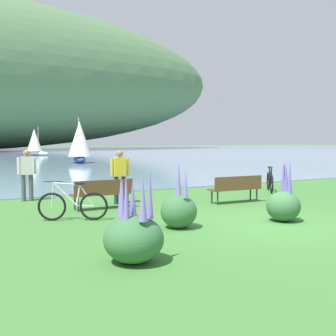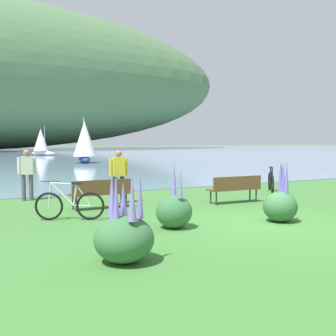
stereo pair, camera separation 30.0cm
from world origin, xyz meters
TOP-DOWN VIEW (x-y plane):
  - ground_plane at (0.00, 0.00)m, footprint 200.00×200.00m
  - bay_water at (0.00, 47.09)m, footprint 180.00×80.00m
  - park_bench_near_camera at (1.27, 2.92)m, footprint 1.81×0.54m
  - park_bench_further_along at (-2.93, 3.83)m, footprint 1.81×0.51m
  - bicycle_leaning_near_bench at (4.22, 4.61)m, footprint 1.07×1.48m
  - bicycle_beside_path at (-4.17, 2.57)m, footprint 1.63×0.81m
  - person_at_shoreline at (-4.59, 6.57)m, footprint 0.60×0.28m
  - person_on_the_grass at (-2.10, 4.54)m, footprint 0.61×0.25m
  - echium_bush_closest_to_camera at (-4.27, -1.49)m, footprint 1.02×1.02m
  - echium_bush_beside_closest at (-2.25, 0.51)m, footprint 0.85×0.85m
  - echium_bush_mid_cluster at (0.48, -0.03)m, footprint 0.85×0.85m
  - sailboat_nearest_to_shore at (2.66, 43.30)m, footprint 2.83×2.67m
  - sailboat_mid_bay at (2.99, 26.08)m, footprint 2.18×3.31m

SIDE VIEW (x-z plane):
  - ground_plane at x=0.00m, z-range 0.00..0.00m
  - bay_water at x=0.00m, z-range 0.00..0.04m
  - bicycle_leaning_near_bench at x=4.22m, z-range -0.11..0.90m
  - bicycle_beside_path at x=-4.17m, z-range -0.11..0.90m
  - echium_bush_beside_closest at x=-2.25m, z-range -0.37..1.21m
  - echium_bush_mid_cluster at x=0.48m, z-range -0.35..1.25m
  - echium_bush_closest_to_camera at x=-4.27m, z-range -0.36..1.27m
  - park_bench_near_camera at x=1.27m, z-range 0.08..0.96m
  - park_bench_further_along at x=-2.93m, z-range 0.08..0.96m
  - person_at_shoreline at x=-4.59m, z-range 0.12..1.83m
  - person_on_the_grass at x=-2.10m, z-range 0.12..1.83m
  - sailboat_nearest_to_shore at x=2.66m, z-range -0.06..3.39m
  - sailboat_mid_bay at x=2.99m, z-range -0.07..3.70m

